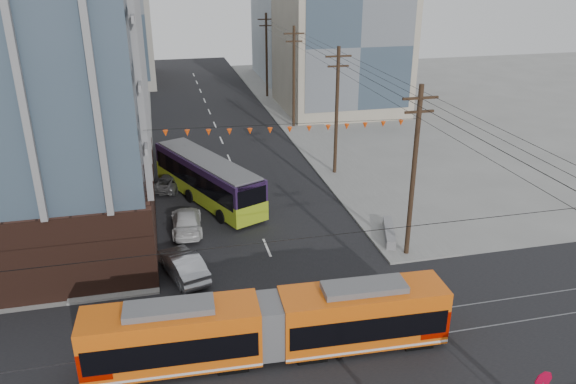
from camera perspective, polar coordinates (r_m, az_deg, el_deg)
bg_bldg_nw_near at (r=71.35m, az=-22.72°, el=14.14°), size 18.00×16.00×18.00m
bg_bldg_ne_near at (r=70.28m, az=5.33°, el=14.81°), size 14.00×14.00×16.00m
bg_bldg_nw_far at (r=90.65m, az=-19.12°, el=16.78°), size 16.00×18.00×20.00m
bg_bldg_ne_far at (r=89.96m, az=2.41°, el=15.98°), size 16.00×16.00×14.00m
utility_pole_far at (r=76.41m, az=-2.19°, el=13.63°), size 0.30×0.30×11.00m
streetcar at (r=27.06m, az=-1.83°, el=-13.51°), size 17.14×3.14×3.29m
city_bus at (r=43.83m, az=-8.18°, el=1.31°), size 7.49×12.54×3.54m
parked_car_silver at (r=34.13m, az=-10.63°, el=-7.26°), size 3.03×5.07×1.58m
parked_car_white at (r=39.59m, az=-10.26°, el=-2.92°), size 2.24×5.07×1.45m
parked_car_grey at (r=47.10m, az=-11.88°, el=1.07°), size 3.54×4.87×1.23m
jersey_barrier at (r=38.61m, az=10.22°, el=-4.15°), size 2.09×4.01×0.79m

